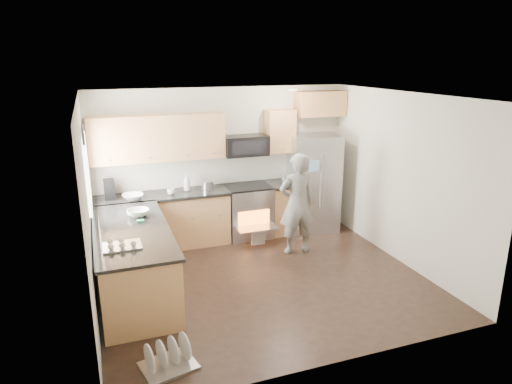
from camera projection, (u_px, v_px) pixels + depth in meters
name	position (u px, v px, depth m)	size (l,w,h in m)	color
ground	(263.00, 280.00, 6.56)	(4.50, 4.50, 0.00)	black
room_shell	(260.00, 166.00, 6.09)	(4.54, 4.04, 2.62)	beige
back_cabinet_run	(194.00, 188.00, 7.67)	(4.45, 0.64, 2.50)	#B47B48
peninsula	(134.00, 261.00, 6.08)	(0.96, 2.36, 1.02)	#B47B48
stove_range	(248.00, 199.00, 8.01)	(0.76, 0.97, 1.79)	#B7B7BC
refrigerator	(313.00, 183.00, 8.29)	(0.96, 0.81, 1.76)	#B7B7BC
person	(297.00, 204.00, 7.28)	(0.60, 0.40, 1.66)	gray
dish_rack	(168.00, 360.00, 4.68)	(0.62, 0.54, 0.33)	#B7B7BC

